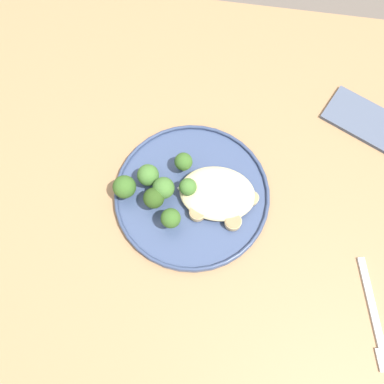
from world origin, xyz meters
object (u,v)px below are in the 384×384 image
at_px(seared_scallop_rear_pale, 237,188).
at_px(broccoli_floret_left_leaning, 188,187).
at_px(seared_scallop_left_edge, 198,212).
at_px(broccoli_floret_beside_noodles, 124,187).
at_px(seared_scallop_large_seared, 216,192).
at_px(dinner_plate, 192,194).
at_px(seared_scallop_right_edge, 229,198).
at_px(folded_napkin, 363,119).
at_px(broccoli_floret_near_rim, 164,187).
at_px(seared_scallop_front_small, 188,197).
at_px(broccoli_floret_right_tilted, 171,219).
at_px(dinner_fork, 374,317).
at_px(broccoli_floret_split_head, 183,162).
at_px(seared_scallop_tilted_round, 233,222).
at_px(broccoli_floret_small_sprig, 154,198).
at_px(broccoli_floret_front_edge, 148,175).
at_px(seared_scallop_tiny_bay, 252,198).

bearing_deg(seared_scallop_rear_pale, broccoli_floret_left_leaning, -166.93).
relative_size(seared_scallop_left_edge, broccoli_floret_beside_noodles, 0.57).
bearing_deg(seared_scallop_large_seared, seared_scallop_rear_pale, 19.28).
xyz_separation_m(dinner_plate, broccoli_floret_left_leaning, (-0.01, -0.00, 0.03)).
height_order(seared_scallop_right_edge, folded_napkin, seared_scallop_right_edge).
height_order(seared_scallop_left_edge, broccoli_floret_near_rim, broccoli_floret_near_rim).
bearing_deg(dinner_plate, broccoli_floret_beside_noodles, -171.92).
bearing_deg(folded_napkin, seared_scallop_front_small, -145.21).
height_order(broccoli_floret_right_tilted, dinner_fork, broccoli_floret_right_tilted).
distance_m(seared_scallop_right_edge, broccoli_floret_split_head, 0.11).
bearing_deg(seared_scallop_left_edge, broccoli_floret_right_tilted, -149.57).
bearing_deg(broccoli_floret_left_leaning, seared_scallop_rear_pale, 13.07).
relative_size(seared_scallop_tilted_round, broccoli_floret_split_head, 0.62).
bearing_deg(broccoli_floret_small_sprig, broccoli_floret_front_edge, 113.57).
bearing_deg(seared_scallop_rear_pale, dinner_fork, -36.41).
bearing_deg(broccoli_floret_near_rim, broccoli_floret_small_sprig, -120.75).
distance_m(broccoli_floret_near_rim, broccoli_floret_split_head, 0.06).
height_order(dinner_plate, seared_scallop_large_seared, seared_scallop_large_seared).
distance_m(broccoli_floret_near_rim, broccoli_floret_right_tilted, 0.06).
distance_m(seared_scallop_large_seared, seared_scallop_rear_pale, 0.04).
bearing_deg(broccoli_floret_split_head, seared_scallop_left_edge, -65.72).
xyz_separation_m(seared_scallop_large_seared, broccoli_floret_split_head, (-0.07, 0.04, 0.02)).
relative_size(seared_scallop_left_edge, folded_napkin, 0.20).
bearing_deg(broccoli_floret_beside_noodles, seared_scallop_tilted_round, -8.32).
relative_size(seared_scallop_left_edge, broccoli_floret_front_edge, 0.59).
distance_m(seared_scallop_front_small, broccoli_floret_small_sprig, 0.06).
relative_size(seared_scallop_rear_pale, folded_napkin, 0.20).
xyz_separation_m(seared_scallop_right_edge, folded_napkin, (0.25, 0.22, -0.02)).
xyz_separation_m(seared_scallop_left_edge, broccoli_floret_left_leaning, (-0.02, 0.04, 0.02)).
height_order(seared_scallop_rear_pale, seared_scallop_right_edge, same).
relative_size(broccoli_floret_left_leaning, broccoli_floret_right_tilted, 0.91).
bearing_deg(broccoli_floret_near_rim, broccoli_floret_beside_noodles, -172.77).
height_order(seared_scallop_tilted_round, broccoli_floret_front_edge, broccoli_floret_front_edge).
distance_m(broccoli_floret_left_leaning, broccoli_floret_right_tilted, 0.07).
relative_size(seared_scallop_left_edge, broccoli_floret_right_tilted, 0.55).
distance_m(seared_scallop_left_edge, seared_scallop_tilted_round, 0.07).
bearing_deg(broccoli_floret_front_edge, seared_scallop_right_edge, -5.43).
xyz_separation_m(dinner_plate, broccoli_floret_front_edge, (-0.08, 0.01, 0.03)).
xyz_separation_m(broccoli_floret_left_leaning, folded_napkin, (0.33, 0.22, -0.04)).
bearing_deg(seared_scallop_tiny_bay, broccoli_floret_right_tilted, -153.83).
bearing_deg(seared_scallop_left_edge, broccoli_floret_left_leaning, 121.52).
bearing_deg(broccoli_floret_near_rim, dinner_plate, 9.28).
relative_size(seared_scallop_front_small, seared_scallop_tilted_round, 0.76).
height_order(seared_scallop_tiny_bay, broccoli_floret_small_sprig, broccoli_floret_small_sprig).
relative_size(seared_scallop_large_seared, seared_scallop_front_small, 1.12).
height_order(seared_scallop_tilted_round, broccoli_floret_near_rim, broccoli_floret_near_rim).
bearing_deg(broccoli_floret_front_edge, broccoli_floret_left_leaning, -9.69).
height_order(dinner_fork, folded_napkin, folded_napkin).
xyz_separation_m(dinner_plate, broccoli_floret_small_sprig, (-0.06, -0.03, 0.04)).
height_order(broccoli_floret_small_sprig, dinner_fork, broccoli_floret_small_sprig).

